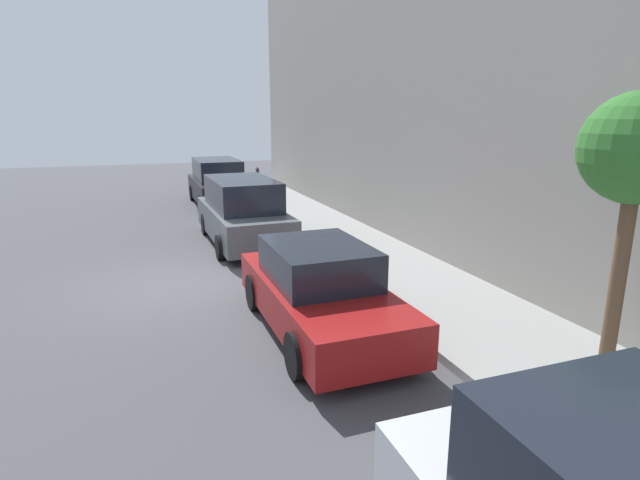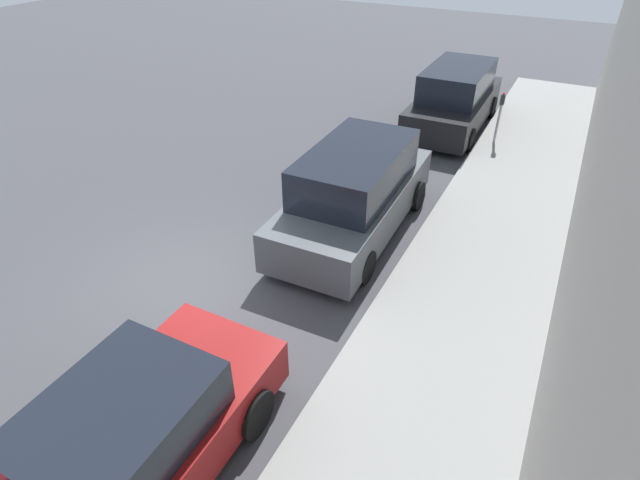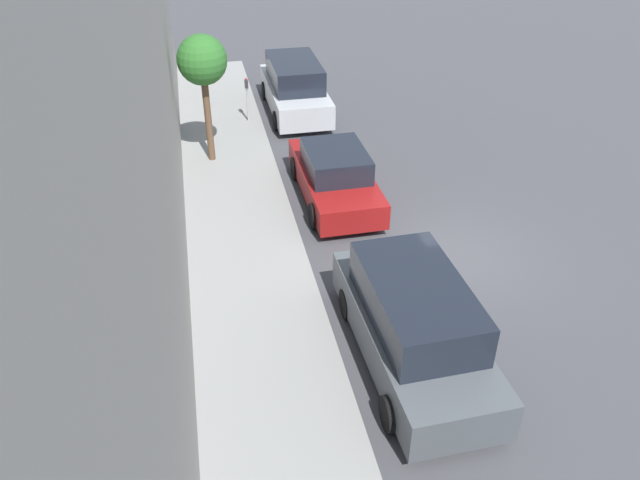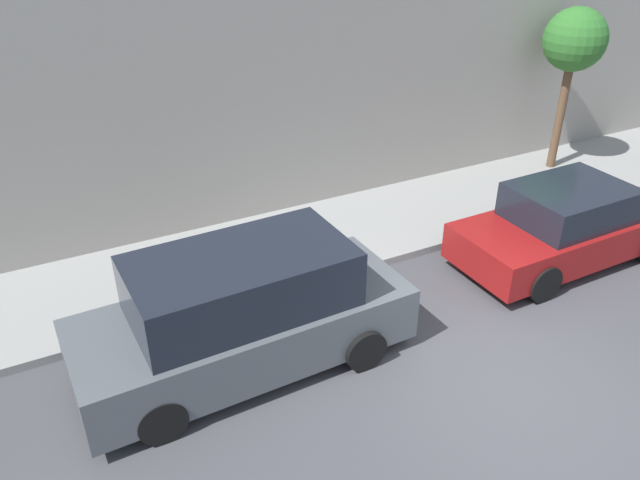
{
  "view_description": "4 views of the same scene",
  "coord_description": "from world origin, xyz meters",
  "px_view_note": "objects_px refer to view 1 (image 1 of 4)",
  "views": [
    {
      "loc": [
        -0.57,
        -11.0,
        3.66
      ],
      "look_at": [
        3.03,
        -1.02,
        1.0
      ],
      "focal_mm": 28.0,
      "sensor_mm": 36.0,
      "label": 1
    },
    {
      "loc": [
        5.72,
        -5.29,
        5.99
      ],
      "look_at": [
        2.36,
        1.16,
        1.0
      ],
      "focal_mm": 28.0,
      "sensor_mm": 36.0,
      "label": 2
    },
    {
      "loc": [
        5.72,
        11.56,
        8.73
      ],
      "look_at": [
        3.32,
        0.1,
        1.0
      ],
      "focal_mm": 35.0,
      "sensor_mm": 36.0,
      "label": 3
    },
    {
      "loc": [
        -4.84,
        5.55,
        6.31
      ],
      "look_at": [
        3.41,
        1.24,
        1.0
      ],
      "focal_mm": 35.0,
      "sensor_mm": 36.0,
      "label": 4
    }
  ],
  "objects_px": {
    "parked_sedan_second": "(320,291)",
    "parked_minivan_third": "(243,212)",
    "parking_meter_far": "(258,181)",
    "parked_minivan_fourth": "(218,183)",
    "street_tree": "(637,153)"
  },
  "relations": [
    {
      "from": "parked_sedan_second",
      "to": "parked_minivan_third",
      "type": "height_order",
      "value": "parked_minivan_third"
    },
    {
      "from": "parked_minivan_third",
      "to": "parking_meter_far",
      "type": "xyz_separation_m",
      "value": [
        1.8,
        5.9,
        0.12
      ]
    },
    {
      "from": "parked_minivan_fourth",
      "to": "street_tree",
      "type": "bearing_deg",
      "value": -79.72
    },
    {
      "from": "street_tree",
      "to": "parked_minivan_fourth",
      "type": "bearing_deg",
      "value": 100.28
    },
    {
      "from": "parking_meter_far",
      "to": "street_tree",
      "type": "bearing_deg",
      "value": -84.61
    },
    {
      "from": "parked_minivan_third",
      "to": "street_tree",
      "type": "relative_size",
      "value": 1.29
    },
    {
      "from": "parked_minivan_third",
      "to": "parked_minivan_fourth",
      "type": "distance_m",
      "value": 6.82
    },
    {
      "from": "parked_sedan_second",
      "to": "parked_minivan_fourth",
      "type": "relative_size",
      "value": 0.92
    },
    {
      "from": "parked_minivan_third",
      "to": "parked_minivan_fourth",
      "type": "xyz_separation_m",
      "value": [
        0.29,
        6.82,
        -0.0
      ]
    },
    {
      "from": "parked_sedan_second",
      "to": "parked_minivan_fourth",
      "type": "xyz_separation_m",
      "value": [
        0.27,
        13.34,
        0.2
      ]
    },
    {
      "from": "parking_meter_far",
      "to": "parked_minivan_third",
      "type": "bearing_deg",
      "value": -106.96
    },
    {
      "from": "parked_minivan_third",
      "to": "parking_meter_far",
      "type": "distance_m",
      "value": 6.17
    },
    {
      "from": "parked_minivan_fourth",
      "to": "parked_minivan_third",
      "type": "bearing_deg",
      "value": -92.47
    },
    {
      "from": "parked_minivan_fourth",
      "to": "parking_meter_far",
      "type": "xyz_separation_m",
      "value": [
        1.51,
        -0.92,
        0.12
      ]
    },
    {
      "from": "parked_minivan_third",
      "to": "parked_sedan_second",
      "type": "bearing_deg",
      "value": -89.78
    }
  ]
}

